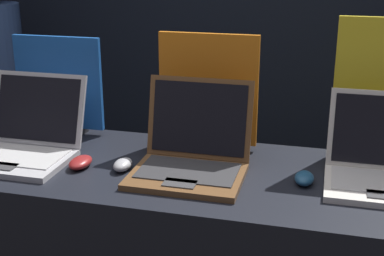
{
  "coord_description": "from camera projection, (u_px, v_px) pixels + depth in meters",
  "views": [
    {
      "loc": [
        0.42,
        -1.3,
        1.71
      ],
      "look_at": [
        0.01,
        0.32,
        1.15
      ],
      "focal_mm": 50.0,
      "sensor_mm": 36.0,
      "label": 1
    }
  ],
  "objects": [
    {
      "name": "promo_stand_middle",
      "position": [
        208.0,
        95.0,
        1.95
      ],
      "size": [
        0.37,
        0.07,
        0.43
      ],
      "color": "black",
      "rests_on": "display_counter"
    },
    {
      "name": "mouse_front",
      "position": [
        80.0,
        162.0,
        1.83
      ],
      "size": [
        0.07,
        0.11,
        0.04
      ],
      "color": "maroon",
      "rests_on": "display_counter"
    },
    {
      "name": "mouse_middle",
      "position": [
        123.0,
        165.0,
        1.81
      ],
      "size": [
        0.06,
        0.1,
        0.04
      ],
      "color": "#B2B2B7",
      "rests_on": "display_counter"
    },
    {
      "name": "laptop_front",
      "position": [
        25.0,
        139.0,
        1.91
      ],
      "size": [
        0.36,
        0.37,
        0.27
      ],
      "color": "#B7B7BC",
      "rests_on": "display_counter"
    },
    {
      "name": "laptop_middle",
      "position": [
        192.0,
        153.0,
        1.78
      ],
      "size": [
        0.37,
        0.35,
        0.29
      ],
      "color": "brown",
      "rests_on": "display_counter"
    },
    {
      "name": "laptop_back",
      "position": [
        382.0,
        165.0,
        1.69
      ],
      "size": [
        0.35,
        0.3,
        0.28
      ],
      "color": "silver",
      "rests_on": "display_counter"
    },
    {
      "name": "mouse_back",
      "position": [
        304.0,
        178.0,
        1.7
      ],
      "size": [
        0.06,
        0.1,
        0.04
      ],
      "color": "navy",
      "rests_on": "display_counter"
    },
    {
      "name": "promo_stand_front",
      "position": [
        59.0,
        88.0,
        2.13
      ],
      "size": [
        0.36,
        0.07,
        0.39
      ],
      "color": "black",
      "rests_on": "display_counter"
    },
    {
      "name": "wall_back",
      "position": [
        258.0,
        4.0,
        3.11
      ],
      "size": [
        8.0,
        0.05,
        2.8
      ],
      "color": "black",
      "rests_on": "ground_plane"
    },
    {
      "name": "promo_stand_back",
      "position": [
        384.0,
        96.0,
        1.8
      ],
      "size": [
        0.34,
        0.07,
        0.5
      ],
      "color": "black",
      "rests_on": "display_counter"
    },
    {
      "name": "person_bystander",
      "position": [
        2.0,
        105.0,
        3.1
      ],
      "size": [
        0.31,
        0.31,
        1.62
      ],
      "color": "#282833",
      "rests_on": "ground_plane"
    }
  ]
}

